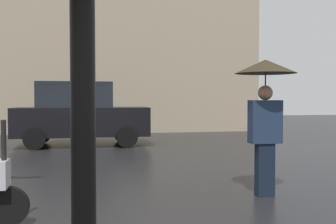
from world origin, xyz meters
The scene contains 2 objects.
pedestrian_with_umbrella centered at (2.21, 3.38, 1.56)m, with size 0.92×0.92×2.06m.
parked_car_left centered at (-0.68, 10.55, 0.99)m, with size 4.09×1.84×1.98m.
Camera 1 is at (-0.40, -2.28, 1.48)m, focal length 43.02 mm.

